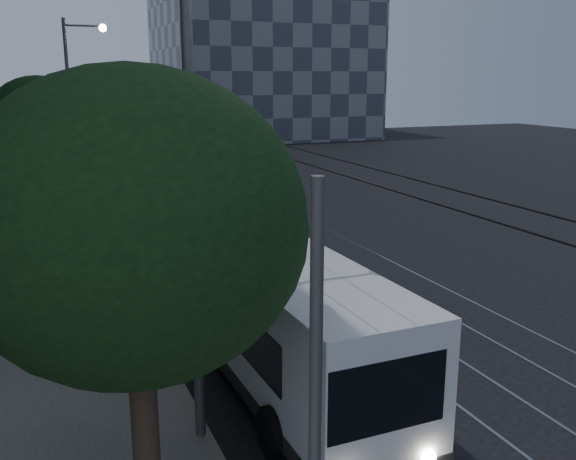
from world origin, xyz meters
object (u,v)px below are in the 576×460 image
at_px(car_white_d, 94,169).
at_px(trolleybus, 260,299).
at_px(pickup_silver, 152,213).
at_px(car_white_b, 101,195).
at_px(car_white_a, 117,196).
at_px(car_white_c, 84,170).
at_px(streetlamp_near, 213,152).
at_px(streetlamp_far, 76,91).

bearing_deg(car_white_d, trolleybus, -75.75).
distance_m(trolleybus, car_white_d, 31.16).
xyz_separation_m(pickup_silver, car_white_b, (-1.60, 6.00, -0.10)).
relative_size(car_white_a, car_white_c, 0.83).
xyz_separation_m(car_white_a, car_white_d, (-0.07, 10.50, 0.08)).
distance_m(trolleybus, car_white_b, 21.21).
bearing_deg(pickup_silver, car_white_a, 86.27).
bearing_deg(streetlamp_near, car_white_b, 88.82).
relative_size(car_white_b, streetlamp_near, 0.50).
bearing_deg(streetlamp_far, car_white_b, -83.81).
height_order(pickup_silver, car_white_a, pickup_silver).
height_order(car_white_b, car_white_c, car_white_c).
bearing_deg(car_white_b, pickup_silver, -95.75).
bearing_deg(trolleybus, pickup_silver, 88.11).
distance_m(car_white_a, streetlamp_near, 24.10).
height_order(pickup_silver, car_white_c, pickup_silver).
xyz_separation_m(car_white_b, streetlamp_far, (-0.49, 4.48, 5.39)).
bearing_deg(trolleybus, streetlamp_far, 93.07).
bearing_deg(car_white_c, car_white_a, -84.59).
distance_m(pickup_silver, streetlamp_near, 18.80).
bearing_deg(car_white_b, car_white_d, 65.32).
bearing_deg(pickup_silver, car_white_c, 83.45).
distance_m(pickup_silver, car_white_b, 6.21).
height_order(car_white_a, car_white_c, car_white_c).
bearing_deg(pickup_silver, streetlamp_far, 88.96).
xyz_separation_m(car_white_a, car_white_c, (-0.73, 10.00, 0.10)).
bearing_deg(car_white_a, car_white_c, 95.83).
xyz_separation_m(trolleybus, pickup_silver, (0.20, 15.14, -0.88)).
distance_m(streetlamp_near, streetlamp_far, 28.53).
bearing_deg(trolleybus, car_white_d, 90.15).
height_order(car_white_d, streetlamp_far, streetlamp_far).
distance_m(car_white_b, car_white_c, 9.50).
relative_size(pickup_silver, car_white_a, 1.46).
xyz_separation_m(car_white_a, car_white_b, (-0.77, 0.50, 0.02)).
bearing_deg(streetlamp_near, pickup_silver, 83.37).
relative_size(trolleybus, car_white_d, 2.83).
relative_size(trolleybus, car_white_c, 2.64).
xyz_separation_m(car_white_d, streetlamp_far, (-1.18, -5.52, 5.33)).
bearing_deg(streetlamp_far, pickup_silver, -78.75).
bearing_deg(streetlamp_near, streetlamp_far, 89.98).
distance_m(pickup_silver, car_white_a, 5.56).
relative_size(pickup_silver, streetlamp_near, 0.60).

